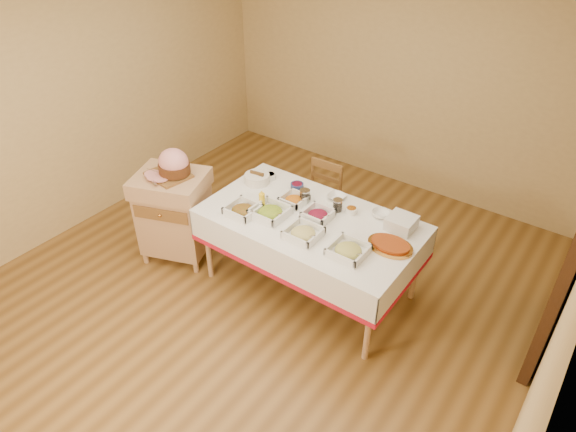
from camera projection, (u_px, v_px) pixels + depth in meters
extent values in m
plane|color=brown|center=(263.00, 291.00, 4.65)|extent=(5.00, 5.00, 0.00)
plane|color=tan|center=(402.00, 74.00, 5.57)|extent=(4.50, 0.00, 4.50)
plane|color=tan|center=(78.00, 99.00, 5.00)|extent=(0.00, 5.00, 5.00)
plane|color=tan|center=(576.00, 284.00, 2.82)|extent=(0.00, 5.00, 5.00)
cube|color=#3C2313|center=(567.00, 275.00, 3.26)|extent=(0.08, 0.10, 2.10)
cube|color=tan|center=(310.00, 221.00, 4.29)|extent=(1.80, 1.00, 0.04)
cylinder|color=tan|center=(208.00, 246.00, 4.62)|extent=(0.05, 0.05, 0.71)
cylinder|color=tan|center=(266.00, 204.00, 5.18)|extent=(0.05, 0.05, 0.71)
cylinder|color=tan|center=(369.00, 326.00, 3.83)|extent=(0.05, 0.05, 0.71)
cylinder|color=tan|center=(416.00, 267.00, 4.39)|extent=(0.05, 0.05, 0.71)
cube|color=white|center=(311.00, 219.00, 4.28)|extent=(1.82, 1.02, 0.01)
cube|color=tan|center=(175.00, 219.00, 4.86)|extent=(0.72, 0.66, 0.63)
cube|color=tan|center=(170.00, 183.00, 4.63)|extent=(0.77, 0.71, 0.16)
cube|color=brown|center=(152.00, 213.00, 4.57)|extent=(0.49, 0.20, 0.13)
sphere|color=#C88938|center=(151.00, 213.00, 4.57)|extent=(0.03, 0.03, 0.03)
cylinder|color=tan|center=(146.00, 250.00, 5.06)|extent=(0.05, 0.05, 0.10)
cylinder|color=tan|center=(177.00, 230.00, 5.33)|extent=(0.05, 0.05, 0.10)
cylinder|color=tan|center=(184.00, 271.00, 4.80)|extent=(0.05, 0.05, 0.10)
cylinder|color=tan|center=(214.00, 248.00, 5.08)|extent=(0.05, 0.05, 0.10)
cube|color=brown|center=(317.00, 205.00, 5.06)|extent=(0.39, 0.37, 0.03)
cylinder|color=brown|center=(295.00, 225.00, 5.15)|extent=(0.03, 0.03, 0.40)
cylinder|color=brown|center=(311.00, 210.00, 5.36)|extent=(0.03, 0.03, 0.40)
cylinder|color=brown|center=(322.00, 236.00, 5.00)|extent=(0.03, 0.03, 0.40)
cylinder|color=brown|center=(338.00, 220.00, 5.22)|extent=(0.03, 0.03, 0.40)
cylinder|color=brown|center=(312.00, 176.00, 5.13)|extent=(0.03, 0.03, 0.43)
cylinder|color=brown|center=(340.00, 186.00, 4.98)|extent=(0.03, 0.03, 0.43)
cube|color=brown|center=(327.00, 165.00, 4.95)|extent=(0.34, 0.04, 0.08)
cube|color=brown|center=(169.00, 175.00, 4.58)|extent=(0.37, 0.30, 0.02)
ellipsoid|color=pink|center=(173.00, 162.00, 4.51)|extent=(0.28, 0.25, 0.24)
cylinder|color=#4E2911|center=(174.00, 168.00, 4.54)|extent=(0.28, 0.28, 0.09)
cube|color=silver|center=(152.00, 178.00, 4.50)|extent=(0.23, 0.10, 0.00)
cylinder|color=silver|center=(159.00, 172.00, 4.57)|extent=(0.27, 0.08, 0.01)
cube|color=white|center=(243.00, 213.00, 4.33)|extent=(0.26, 0.26, 0.02)
ellipsoid|color=#AC1713|center=(243.00, 210.00, 4.31)|extent=(0.19, 0.19, 0.07)
cylinder|color=silver|center=(246.00, 213.00, 4.27)|extent=(0.15, 0.01, 0.11)
cube|color=white|center=(270.00, 215.00, 4.30)|extent=(0.28, 0.28, 0.02)
ellipsoid|color=gold|center=(270.00, 212.00, 4.29)|extent=(0.21, 0.21, 0.08)
cylinder|color=silver|center=(274.00, 216.00, 4.24)|extent=(0.16, 0.01, 0.11)
cube|color=white|center=(303.00, 236.00, 4.06)|extent=(0.26, 0.26, 0.02)
ellipsoid|color=#CCC26D|center=(303.00, 233.00, 4.05)|extent=(0.20, 0.20, 0.07)
cylinder|color=silver|center=(307.00, 237.00, 4.00)|extent=(0.15, 0.01, 0.11)
cube|color=white|center=(348.00, 253.00, 3.89)|extent=(0.27, 0.27, 0.01)
ellipsoid|color=#B0B053|center=(348.00, 250.00, 3.87)|extent=(0.21, 0.21, 0.07)
cylinder|color=silver|center=(353.00, 255.00, 3.83)|extent=(0.14, 0.01, 0.10)
cube|color=white|center=(294.00, 202.00, 4.46)|extent=(0.21, 0.21, 0.01)
ellipsoid|color=#C8660F|center=(294.00, 200.00, 4.45)|extent=(0.16, 0.16, 0.06)
cylinder|color=silver|center=(297.00, 202.00, 4.41)|extent=(0.14, 0.01, 0.10)
cube|color=white|center=(318.00, 217.00, 4.28)|extent=(0.22, 0.22, 0.02)
ellipsoid|color=maroon|center=(318.00, 215.00, 4.26)|extent=(0.17, 0.17, 0.06)
cylinder|color=silver|center=(321.00, 218.00, 4.22)|extent=(0.15, 0.01, 0.11)
cylinder|color=white|center=(270.00, 176.00, 4.79)|extent=(0.11, 0.11, 0.05)
cylinder|color=black|center=(270.00, 175.00, 4.78)|extent=(0.09, 0.09, 0.02)
cylinder|color=navy|center=(297.00, 186.00, 4.65)|extent=(0.12, 0.12, 0.05)
cylinder|color=maroon|center=(297.00, 185.00, 4.64)|extent=(0.10, 0.10, 0.02)
cylinder|color=white|center=(351.00, 210.00, 4.33)|extent=(0.10, 0.10, 0.05)
cylinder|color=#C8660F|center=(351.00, 209.00, 4.32)|extent=(0.08, 0.08, 0.02)
imported|color=white|center=(337.00, 197.00, 4.51)|extent=(0.16, 0.16, 0.04)
imported|color=white|center=(381.00, 214.00, 4.29)|extent=(0.20, 0.20, 0.05)
cylinder|color=silver|center=(305.00, 196.00, 4.45)|extent=(0.09, 0.09, 0.11)
cylinder|color=silver|center=(305.00, 191.00, 4.42)|extent=(0.09, 0.09, 0.01)
cylinder|color=black|center=(305.00, 198.00, 4.46)|extent=(0.07, 0.07, 0.08)
cylinder|color=silver|center=(338.00, 206.00, 4.34)|extent=(0.08, 0.08, 0.10)
cylinder|color=silver|center=(338.00, 200.00, 4.31)|extent=(0.09, 0.09, 0.01)
cylinder|color=black|center=(337.00, 207.00, 4.35)|extent=(0.07, 0.07, 0.07)
cylinder|color=yellow|center=(262.00, 200.00, 4.38)|extent=(0.05, 0.05, 0.13)
cone|color=yellow|center=(262.00, 192.00, 4.33)|extent=(0.03, 0.03, 0.03)
cylinder|color=white|center=(257.00, 178.00, 4.72)|extent=(0.23, 0.23, 0.08)
cube|color=white|center=(401.00, 228.00, 4.16)|extent=(0.22, 0.22, 0.01)
cube|color=white|center=(401.00, 226.00, 4.15)|extent=(0.22, 0.22, 0.01)
cube|color=white|center=(401.00, 225.00, 4.14)|extent=(0.22, 0.22, 0.01)
cube|color=white|center=(401.00, 224.00, 4.13)|extent=(0.22, 0.22, 0.01)
cube|color=white|center=(401.00, 222.00, 4.12)|extent=(0.22, 0.22, 0.01)
cube|color=white|center=(402.00, 221.00, 4.12)|extent=(0.22, 0.22, 0.01)
cube|color=white|center=(402.00, 219.00, 4.11)|extent=(0.22, 0.22, 0.01)
cube|color=white|center=(402.00, 218.00, 4.10)|extent=(0.22, 0.22, 0.01)
ellipsoid|color=#C88938|center=(390.00, 246.00, 3.94)|extent=(0.36, 0.26, 0.03)
ellipsoid|color=#983C10|center=(390.00, 245.00, 3.94)|extent=(0.31, 0.22, 0.04)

